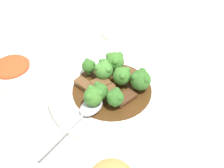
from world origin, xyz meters
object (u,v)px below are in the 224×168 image
(broccoli_floret_5, at_px, (104,70))
(broccoli_floret_6, at_px, (99,91))
(beef_strip_1, at_px, (112,94))
(beef_strip_2, at_px, (128,73))
(broccoli_floret_4, at_px, (115,61))
(broccoli_floret_3, at_px, (93,96))
(serving_spoon, at_px, (88,110))
(broccoli_floret_0, at_px, (89,66))
(broccoli_floret_1, at_px, (122,76))
(sauce_dish, at_px, (114,33))
(main_plate, at_px, (112,91))
(broccoli_floret_8, at_px, (115,97))
(side_bowl_kimchi, at_px, (13,71))
(beef_strip_0, at_px, (125,98))
(broccoli_floret_7, at_px, (105,65))
(beef_strip_4, at_px, (87,86))
(broccoli_floret_2, at_px, (141,80))
(beef_strip_3, at_px, (101,84))

(broccoli_floret_5, relative_size, broccoli_floret_6, 1.04)
(beef_strip_1, distance_m, beef_strip_2, 0.09)
(beef_strip_1, height_order, broccoli_floret_4, broccoli_floret_4)
(broccoli_floret_3, xyz_separation_m, serving_spoon, (0.02, 0.00, -0.03))
(beef_strip_2, height_order, broccoli_floret_0, broccoli_floret_0)
(broccoli_floret_1, distance_m, sauce_dish, 0.24)
(broccoli_floret_3, bearing_deg, beef_strip_1, 165.05)
(main_plate, height_order, broccoli_floret_6, broccoli_floret_6)
(broccoli_floret_6, bearing_deg, broccoli_floret_8, 99.98)
(broccoli_floret_3, height_order, broccoli_floret_8, broccoli_floret_3)
(serving_spoon, bearing_deg, side_bowl_kimchi, -85.40)
(broccoli_floret_5, distance_m, broccoli_floret_8, 0.09)
(broccoli_floret_5, bearing_deg, main_plate, 66.10)
(beef_strip_0, distance_m, broccoli_floret_6, 0.06)
(broccoli_floret_6, bearing_deg, serving_spoon, 3.47)
(broccoli_floret_7, bearing_deg, broccoli_floret_1, 79.69)
(beef_strip_4, relative_size, broccoli_floret_3, 1.32)
(beef_strip_4, distance_m, broccoli_floret_3, 0.07)
(broccoli_floret_7, bearing_deg, broccoli_floret_0, -45.33)
(broccoli_floret_0, relative_size, broccoli_floret_8, 0.93)
(beef_strip_1, xyz_separation_m, sauce_dish, (-0.23, -0.16, -0.02))
(beef_strip_0, bearing_deg, broccoli_floret_8, -12.99)
(broccoli_floret_5, xyz_separation_m, serving_spoon, (0.11, 0.04, -0.02))
(broccoli_floret_5, distance_m, serving_spoon, 0.12)
(broccoli_floret_2, xyz_separation_m, broccoli_floret_7, (0.00, -0.10, -0.01))
(broccoli_floret_4, bearing_deg, side_bowl_kimchi, -49.65)
(beef_strip_2, bearing_deg, beef_strip_0, 28.11)
(beef_strip_4, height_order, broccoli_floret_0, broccoli_floret_0)
(broccoli_floret_0, bearing_deg, broccoli_floret_7, 134.67)
(main_plate, distance_m, broccoli_floret_5, 0.06)
(broccoli_floret_0, bearing_deg, broccoli_floret_5, 102.67)
(broccoli_floret_3, height_order, broccoli_floret_7, broccoli_floret_3)
(beef_strip_0, distance_m, broccoli_floret_8, 0.04)
(main_plate, distance_m, broccoli_floret_6, 0.06)
(broccoli_floret_3, bearing_deg, broccoli_floret_2, 153.91)
(beef_strip_4, height_order, broccoli_floret_4, broccoli_floret_4)
(broccoli_floret_1, bearing_deg, beef_strip_4, -43.05)
(broccoli_floret_6, distance_m, side_bowl_kimchi, 0.24)
(beef_strip_1, relative_size, broccoli_floret_7, 1.63)
(broccoli_floret_1, height_order, broccoli_floret_6, broccoli_floret_1)
(broccoli_floret_0, xyz_separation_m, broccoli_floret_2, (-0.03, 0.13, 0.00))
(broccoli_floret_7, relative_size, serving_spoon, 0.21)
(broccoli_floret_7, xyz_separation_m, side_bowl_kimchi, (0.15, -0.19, -0.01))
(serving_spoon, relative_size, sauce_dish, 2.56)
(broccoli_floret_3, bearing_deg, broccoli_floret_5, -156.50)
(serving_spoon, bearing_deg, beef_strip_3, -161.31)
(broccoli_floret_7, bearing_deg, broccoli_floret_2, 92.02)
(beef_strip_3, height_order, broccoli_floret_6, broccoli_floret_6)
(broccoli_floret_4, xyz_separation_m, side_bowl_kimchi, (0.17, -0.20, -0.02))
(beef_strip_2, xyz_separation_m, broccoli_floret_2, (0.02, 0.05, 0.02))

